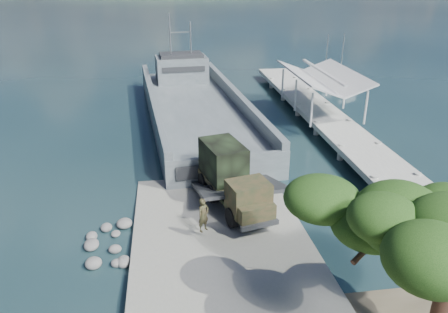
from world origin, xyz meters
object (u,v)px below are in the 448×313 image
at_px(pier, 323,109).
at_px(sailboat_near, 324,83).
at_px(landing_craft, 196,113).
at_px(sailboat_far, 340,87).
at_px(soldier, 204,221).
at_px(overhang_tree, 435,232).
at_px(military_truck, 231,177).

bearing_deg(pier, sailboat_near, 69.33).
bearing_deg(landing_craft, sailboat_far, 22.89).
xyz_separation_m(soldier, sailboat_far, (20.99, 32.28, -1.12)).
relative_size(sailboat_far, overhang_tree, 0.89).
height_order(pier, overhang_tree, overhang_tree).
xyz_separation_m(landing_craft, soldier, (-1.32, -22.04, 0.64)).
bearing_deg(overhang_tree, pier, 76.98).
distance_m(landing_craft, overhang_tree, 32.22).
height_order(landing_craft, soldier, landing_craft).
relative_size(pier, sailboat_near, 6.38).
bearing_deg(soldier, overhang_tree, -89.88).
xyz_separation_m(military_truck, sailboat_far, (18.85, 28.55, -1.91)).
xyz_separation_m(military_truck, soldier, (-2.15, -3.74, -0.79)).
xyz_separation_m(military_truck, sailboat_near, (17.67, 30.96, -1.93)).
bearing_deg(landing_craft, overhang_tree, -83.60).
distance_m(landing_craft, military_truck, 18.38).
relative_size(landing_craft, military_truck, 4.50).
relative_size(military_truck, overhang_tree, 0.98).
bearing_deg(sailboat_near, sailboat_far, -57.97).
relative_size(pier, landing_craft, 1.21).
distance_m(landing_craft, soldier, 22.09).
height_order(sailboat_near, overhang_tree, overhang_tree).
relative_size(soldier, sailboat_far, 0.28).
bearing_deg(sailboat_near, pier, -104.74).
bearing_deg(sailboat_near, overhang_tree, -99.86).
distance_m(sailboat_near, sailboat_far, 2.69).
height_order(military_truck, sailboat_near, sailboat_near).
bearing_deg(sailboat_near, soldier, -113.79).
height_order(military_truck, overhang_tree, overhang_tree).
height_order(soldier, sailboat_near, sailboat_near).
bearing_deg(military_truck, sailboat_near, 46.62).
xyz_separation_m(landing_craft, overhang_tree, (6.08, -31.22, 5.16)).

